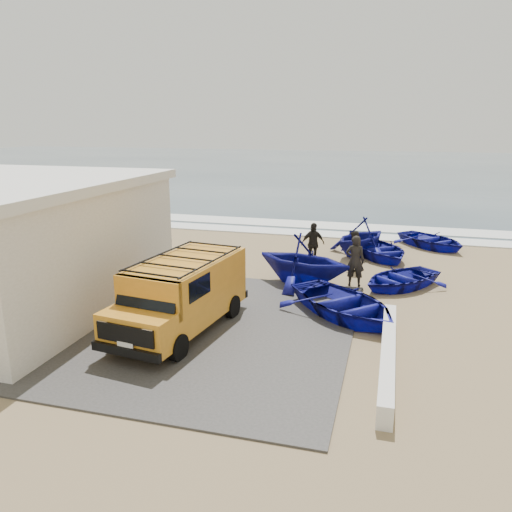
# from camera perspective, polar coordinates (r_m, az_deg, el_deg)

# --- Properties ---
(ground) EXTENTS (160.00, 160.00, 0.00)m
(ground) POSITION_cam_1_polar(r_m,az_deg,el_deg) (17.02, -2.16, -5.75)
(ground) COLOR #8E7752
(slab) EXTENTS (12.00, 10.00, 0.05)m
(slab) POSITION_cam_1_polar(r_m,az_deg,el_deg) (16.00, -11.26, -7.32)
(slab) COLOR #42403D
(slab) RESTS_ON ground
(ocean) EXTENTS (180.00, 88.00, 0.01)m
(ocean) POSITION_cam_1_polar(r_m,az_deg,el_deg) (71.57, 11.71, 9.85)
(ocean) COLOR #385166
(ocean) RESTS_ON ground
(surf_line) EXTENTS (180.00, 1.60, 0.06)m
(surf_line) POSITION_cam_1_polar(r_m,az_deg,el_deg) (28.23, 5.22, 2.66)
(surf_line) COLOR white
(surf_line) RESTS_ON ground
(surf_wash) EXTENTS (180.00, 2.20, 0.04)m
(surf_wash) POSITION_cam_1_polar(r_m,az_deg,el_deg) (30.64, 6.07, 3.60)
(surf_wash) COLOR white
(surf_wash) RESTS_ON ground
(building) EXTENTS (8.40, 9.40, 4.30)m
(building) POSITION_cam_1_polar(r_m,az_deg,el_deg) (18.46, -27.07, 1.26)
(building) COLOR white
(building) RESTS_ON ground
(parapet) EXTENTS (0.35, 6.00, 0.55)m
(parapet) POSITION_cam_1_polar(r_m,az_deg,el_deg) (13.44, 14.83, -10.85)
(parapet) COLOR silver
(parapet) RESTS_ON ground
(van) EXTENTS (2.68, 5.38, 2.21)m
(van) POSITION_cam_1_polar(r_m,az_deg,el_deg) (14.89, -8.46, -4.12)
(van) COLOR orange
(van) RESTS_ON ground
(boat_near_left) EXTENTS (5.27, 5.27, 0.90)m
(boat_near_left) POSITION_cam_1_polar(r_m,az_deg,el_deg) (16.22, 10.00, -5.34)
(boat_near_left) COLOR navy
(boat_near_left) RESTS_ON ground
(boat_near_right) EXTENTS (4.20, 4.32, 0.73)m
(boat_near_right) POSITION_cam_1_polar(r_m,az_deg,el_deg) (19.53, 16.10, -2.46)
(boat_near_right) COLOR navy
(boat_near_right) RESTS_ON ground
(boat_mid_left) EXTENTS (4.56, 4.23, 1.98)m
(boat_mid_left) POSITION_cam_1_polar(r_m,az_deg,el_deg) (19.05, 5.42, -0.40)
(boat_mid_left) COLOR navy
(boat_mid_left) RESTS_ON ground
(boat_mid_right) EXTENTS (4.29, 4.75, 0.81)m
(boat_mid_right) POSITION_cam_1_polar(r_m,az_deg,el_deg) (23.52, 13.99, 0.71)
(boat_mid_right) COLOR navy
(boat_mid_right) RESTS_ON ground
(boat_far_left) EXTENTS (4.28, 4.45, 1.80)m
(boat_far_left) POSITION_cam_1_polar(r_m,az_deg,el_deg) (23.73, 11.89, 2.20)
(boat_far_left) COLOR navy
(boat_far_left) RESTS_ON ground
(boat_far_right) EXTENTS (4.51, 4.54, 0.77)m
(boat_far_right) POSITION_cam_1_polar(r_m,az_deg,el_deg) (26.27, 19.43, 1.73)
(boat_far_right) COLOR navy
(boat_far_right) RESTS_ON ground
(fisherman_front) EXTENTS (0.73, 0.49, 1.97)m
(fisherman_front) POSITION_cam_1_polar(r_m,az_deg,el_deg) (19.17, 11.24, -0.55)
(fisherman_front) COLOR black
(fisherman_front) RESTS_ON ground
(fisherman_middle) EXTENTS (0.70, 0.87, 1.70)m
(fisherman_middle) POSITION_cam_1_polar(r_m,az_deg,el_deg) (21.16, 11.10, 0.55)
(fisherman_middle) COLOR black
(fisherman_middle) RESTS_ON ground
(fisherman_back) EXTENTS (1.16, 0.97, 1.86)m
(fisherman_back) POSITION_cam_1_polar(r_m,az_deg,el_deg) (21.84, 6.50, 1.41)
(fisherman_back) COLOR black
(fisherman_back) RESTS_ON ground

